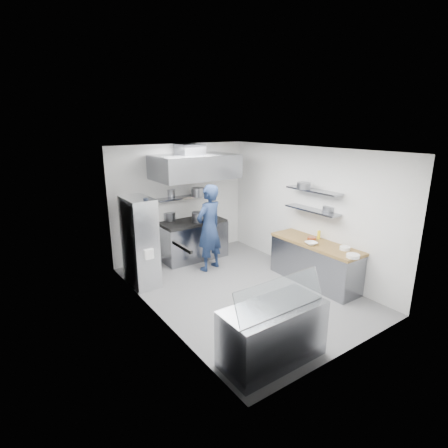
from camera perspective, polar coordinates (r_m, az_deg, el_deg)
floor at (r=7.25m, az=2.75°, el=-10.63°), size 5.00×5.00×0.00m
ceiling at (r=6.50m, az=3.09°, el=12.03°), size 5.00×5.00×0.00m
wall_back at (r=8.79m, az=-7.10°, el=3.75°), size 3.60×2.80×0.02m
wall_front at (r=5.10m, az=20.39°, el=-6.27°), size 3.60×2.80×0.02m
wall_left at (r=5.86m, az=-11.19°, el=-2.68°), size 2.80×5.00×0.02m
wall_right at (r=7.93m, az=13.28°, el=2.10°), size 2.80×5.00×0.02m
gas_range at (r=8.75m, az=-5.08°, el=-2.71°), size 1.60×0.80×0.90m
cooktop at (r=8.61m, az=-5.15°, el=0.32°), size 1.57×0.78×0.06m
stock_pot_left at (r=8.70m, az=-8.89°, el=1.24°), size 0.29×0.29×0.20m
stock_pot_mid at (r=8.49m, az=-4.19°, el=1.17°), size 0.33×0.33×0.24m
over_range_shelf at (r=8.67m, az=-6.04°, el=4.42°), size 1.60×0.30×0.04m
shelf_pot_a at (r=8.69m, az=-8.77°, el=5.08°), size 0.23×0.23×0.18m
shelf_pot_b at (r=8.56m, az=-4.32°, el=5.20°), size 0.30×0.30×0.22m
extractor_hood at (r=8.19m, az=-4.78°, el=9.31°), size 1.90×1.15×0.55m
hood_duct at (r=8.35m, az=-5.63°, el=12.03°), size 0.55×0.55×0.24m
red_firebox at (r=8.24m, az=-14.61°, el=2.67°), size 0.22×0.10×0.26m
chef at (r=7.88m, az=-2.45°, el=-0.65°), size 0.82×0.65×1.98m
wire_rack at (r=7.37m, az=-13.60°, el=-2.84°), size 0.50×0.90×1.85m
rack_bin_a at (r=7.07m, az=-12.37°, el=-4.65°), size 0.18×0.22×0.20m
rack_bin_b at (r=7.25m, az=-13.77°, el=-0.05°), size 0.15×0.20×0.17m
rack_jar at (r=6.84m, az=-12.60°, el=3.39°), size 0.10×0.10×0.18m
knife_strip at (r=5.05m, az=-6.87°, el=-3.75°), size 0.04×0.55×0.05m
prep_counter_base at (r=7.63m, az=14.52°, el=-6.30°), size 0.62×2.00×0.84m
prep_counter_top at (r=7.47m, az=14.76°, el=-3.10°), size 0.65×2.04×0.06m
plate_stack_a at (r=6.82m, az=20.31°, el=-4.91°), size 0.24×0.24×0.06m
plate_stack_b at (r=7.18m, az=19.13°, el=-3.76°), size 0.20×0.20×0.06m
copper_pan at (r=7.57m, az=14.11°, el=-2.32°), size 0.18×0.18×0.06m
squeeze_bottle at (r=7.66m, az=15.22°, el=-1.71°), size 0.07×0.07×0.18m
mixing_bowl at (r=7.27m, az=14.05°, el=-3.09°), size 0.28×0.28×0.06m
wall_shelf_lower at (r=7.60m, az=14.18°, el=2.22°), size 0.30×1.30×0.04m
wall_shelf_upper at (r=7.52m, az=14.39°, el=5.33°), size 0.30×1.30×0.04m
shelf_pot_c at (r=7.49m, az=16.69°, el=2.38°), size 0.24×0.24×0.10m
shelf_pot_d at (r=7.50m, az=12.88°, el=6.10°), size 0.28×0.28×0.14m
display_case at (r=5.17m, az=7.95°, el=-17.29°), size 1.50×0.70×0.85m
display_glass at (r=4.77m, az=9.24°, el=-11.40°), size 1.47×0.19×0.42m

